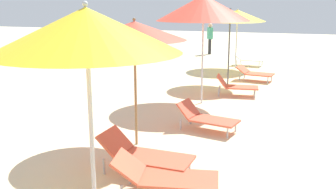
{
  "coord_description": "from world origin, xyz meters",
  "views": [
    {
      "loc": [
        2.7,
        2.85,
        2.71
      ],
      "look_at": [
        0.72,
        8.49,
        1.28
      ],
      "focal_mm": 40.71,
      "sensor_mm": 36.0,
      "label": 1
    }
  ],
  "objects_px": {
    "lounger_fourth_shoreside": "(206,117)",
    "lounger_farthest_shoreside": "(249,59)",
    "umbrella_third": "(86,30)",
    "person_walking_near": "(210,36)",
    "lounger_fifth_shoreside": "(236,86)",
    "lounger_fourth_inland": "(144,154)",
    "lounger_third_shoreside": "(164,175)",
    "umbrella_farthest": "(237,16)",
    "lounger_sixth_shoreside": "(255,73)",
    "umbrella_fifth": "(203,8)",
    "umbrella_fourth": "(134,31)",
    "umbrella_sixth": "(230,16)"
  },
  "relations": [
    {
      "from": "umbrella_fifth",
      "to": "person_walking_near",
      "type": "bearing_deg",
      "value": 102.04
    },
    {
      "from": "lounger_fourth_inland",
      "to": "lounger_fifth_shoreside",
      "type": "distance_m",
      "value": 5.92
    },
    {
      "from": "lounger_sixth_shoreside",
      "to": "person_walking_near",
      "type": "xyz_separation_m",
      "value": [
        -3.23,
        6.72,
        0.72
      ]
    },
    {
      "from": "lounger_third_shoreside",
      "to": "umbrella_fourth",
      "type": "relative_size",
      "value": 0.65
    },
    {
      "from": "umbrella_fifth",
      "to": "umbrella_sixth",
      "type": "bearing_deg",
      "value": 85.18
    },
    {
      "from": "lounger_fifth_shoreside",
      "to": "person_walking_near",
      "type": "bearing_deg",
      "value": 99.65
    },
    {
      "from": "lounger_fifth_shoreside",
      "to": "person_walking_near",
      "type": "xyz_separation_m",
      "value": [
        -2.97,
        9.21,
        0.7
      ]
    },
    {
      "from": "lounger_third_shoreside",
      "to": "lounger_farthest_shoreside",
      "type": "xyz_separation_m",
      "value": [
        -0.46,
        12.35,
        0.01
      ]
    },
    {
      "from": "umbrella_third",
      "to": "lounger_sixth_shoreside",
      "type": "relative_size",
      "value": 2.03
    },
    {
      "from": "lounger_third_shoreside",
      "to": "umbrella_sixth",
      "type": "relative_size",
      "value": 0.62
    },
    {
      "from": "lounger_third_shoreside",
      "to": "lounger_fifth_shoreside",
      "type": "height_order",
      "value": "lounger_fifth_shoreside"
    },
    {
      "from": "umbrella_fifth",
      "to": "lounger_fifth_shoreside",
      "type": "distance_m",
      "value": 2.69
    },
    {
      "from": "lounger_sixth_shoreside",
      "to": "umbrella_fourth",
      "type": "bearing_deg",
      "value": -92.66
    },
    {
      "from": "umbrella_fourth",
      "to": "lounger_fourth_shoreside",
      "type": "height_order",
      "value": "umbrella_fourth"
    },
    {
      "from": "umbrella_farthest",
      "to": "person_walking_near",
      "type": "height_order",
      "value": "umbrella_farthest"
    },
    {
      "from": "lounger_fourth_shoreside",
      "to": "person_walking_near",
      "type": "relative_size",
      "value": 0.83
    },
    {
      "from": "lounger_sixth_shoreside",
      "to": "lounger_farthest_shoreside",
      "type": "relative_size",
      "value": 1.01
    },
    {
      "from": "lounger_third_shoreside",
      "to": "umbrella_farthest",
      "type": "xyz_separation_m",
      "value": [
        -0.88,
        11.38,
        1.92
      ]
    },
    {
      "from": "umbrella_farthest",
      "to": "person_walking_near",
      "type": "distance_m",
      "value": 4.96
    },
    {
      "from": "lounger_third_shoreside",
      "to": "person_walking_near",
      "type": "relative_size",
      "value": 0.96
    },
    {
      "from": "lounger_fourth_inland",
      "to": "lounger_third_shoreside",
      "type": "bearing_deg",
      "value": -44.72
    },
    {
      "from": "lounger_fourth_shoreside",
      "to": "lounger_farthest_shoreside",
      "type": "xyz_separation_m",
      "value": [
        -0.34,
        9.33,
        0.01
      ]
    },
    {
      "from": "lounger_fourth_inland",
      "to": "umbrella_fifth",
      "type": "relative_size",
      "value": 0.51
    },
    {
      "from": "umbrella_fifth",
      "to": "person_walking_near",
      "type": "relative_size",
      "value": 1.8
    },
    {
      "from": "lounger_sixth_shoreside",
      "to": "person_walking_near",
      "type": "distance_m",
      "value": 7.49
    },
    {
      "from": "person_walking_near",
      "to": "lounger_third_shoreside",
      "type": "bearing_deg",
      "value": 67.83
    },
    {
      "from": "lounger_fifth_shoreside",
      "to": "person_walking_near",
      "type": "relative_size",
      "value": 0.78
    },
    {
      "from": "umbrella_third",
      "to": "lounger_sixth_shoreside",
      "type": "height_order",
      "value": "umbrella_third"
    },
    {
      "from": "lounger_sixth_shoreside",
      "to": "umbrella_farthest",
      "type": "bearing_deg",
      "value": 122.8
    },
    {
      "from": "lounger_fourth_inland",
      "to": "lounger_sixth_shoreside",
      "type": "relative_size",
      "value": 1.13
    },
    {
      "from": "umbrella_fifth",
      "to": "lounger_third_shoreside",
      "type": "bearing_deg",
      "value": -81.41
    },
    {
      "from": "umbrella_sixth",
      "to": "person_walking_near",
      "type": "distance_m",
      "value": 8.17
    },
    {
      "from": "person_walking_near",
      "to": "lounger_fifth_shoreside",
      "type": "bearing_deg",
      "value": 74.81
    },
    {
      "from": "lounger_fifth_shoreside",
      "to": "lounger_fourth_inland",
      "type": "bearing_deg",
      "value": -103.17
    },
    {
      "from": "umbrella_fifth",
      "to": "umbrella_sixth",
      "type": "height_order",
      "value": "umbrella_fifth"
    },
    {
      "from": "lounger_fifth_shoreside",
      "to": "umbrella_farthest",
      "type": "distance_m",
      "value": 5.33
    },
    {
      "from": "lounger_farthest_shoreside",
      "to": "umbrella_sixth",
      "type": "bearing_deg",
      "value": -84.45
    },
    {
      "from": "umbrella_fourth",
      "to": "lounger_farthest_shoreside",
      "type": "bearing_deg",
      "value": 85.95
    },
    {
      "from": "umbrella_third",
      "to": "lounger_third_shoreside",
      "type": "xyz_separation_m",
      "value": [
        0.43,
        1.21,
        -2.13
      ]
    },
    {
      "from": "lounger_fourth_shoreside",
      "to": "lounger_fourth_inland",
      "type": "bearing_deg",
      "value": -89.44
    },
    {
      "from": "umbrella_farthest",
      "to": "lounger_farthest_shoreside",
      "type": "bearing_deg",
      "value": 66.57
    },
    {
      "from": "umbrella_third",
      "to": "umbrella_fourth",
      "type": "relative_size",
      "value": 1.11
    },
    {
      "from": "lounger_fourth_inland",
      "to": "lounger_farthest_shoreside",
      "type": "distance_m",
      "value": 11.77
    },
    {
      "from": "umbrella_fifth",
      "to": "lounger_fourth_inland",
      "type": "bearing_deg",
      "value": -87.08
    },
    {
      "from": "umbrella_fifth",
      "to": "umbrella_sixth",
      "type": "relative_size",
      "value": 1.16
    },
    {
      "from": "umbrella_farthest",
      "to": "person_walking_near",
      "type": "relative_size",
      "value": 1.51
    },
    {
      "from": "umbrella_third",
      "to": "person_walking_near",
      "type": "height_order",
      "value": "umbrella_third"
    },
    {
      "from": "lounger_farthest_shoreside",
      "to": "person_walking_near",
      "type": "distance_m",
      "value": 4.26
    },
    {
      "from": "lounger_fourth_inland",
      "to": "umbrella_fifth",
      "type": "bearing_deg",
      "value": 94.3
    },
    {
      "from": "lounger_third_shoreside",
      "to": "umbrella_sixth",
      "type": "xyz_separation_m",
      "value": [
        -0.57,
        8.0,
        2.01
      ]
    }
  ]
}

